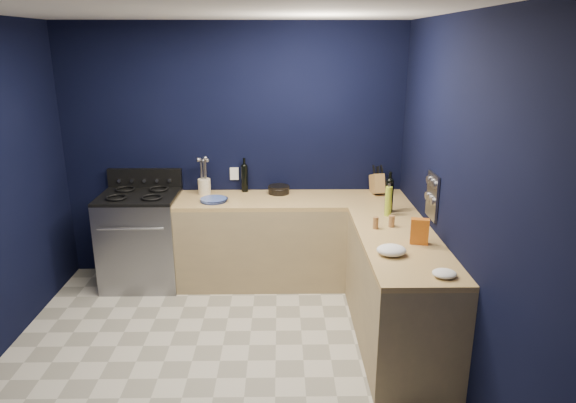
{
  "coord_description": "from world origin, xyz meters",
  "views": [
    {
      "loc": [
        0.48,
        -3.52,
        2.39
      ],
      "look_at": [
        0.55,
        1.0,
        1.0
      ],
      "focal_mm": 32.32,
      "sensor_mm": 36.0,
      "label": 1
    }
  ],
  "objects_px": {
    "gas_range": "(142,241)",
    "knife_block": "(377,184)",
    "plate_stack": "(214,200)",
    "utensil_crock": "(204,187)",
    "crouton_bag": "(420,231)"
  },
  "relations": [
    {
      "from": "knife_block",
      "to": "plate_stack",
      "type": "bearing_deg",
      "value": -179.35
    },
    {
      "from": "gas_range",
      "to": "knife_block",
      "type": "height_order",
      "value": "knife_block"
    },
    {
      "from": "plate_stack",
      "to": "crouton_bag",
      "type": "height_order",
      "value": "crouton_bag"
    },
    {
      "from": "knife_block",
      "to": "crouton_bag",
      "type": "height_order",
      "value": "knife_block"
    },
    {
      "from": "gas_range",
      "to": "knife_block",
      "type": "relative_size",
      "value": 4.59
    },
    {
      "from": "gas_range",
      "to": "utensil_crock",
      "type": "relative_size",
      "value": 5.75
    },
    {
      "from": "crouton_bag",
      "to": "plate_stack",
      "type": "bearing_deg",
      "value": 160.12
    },
    {
      "from": "gas_range",
      "to": "plate_stack",
      "type": "bearing_deg",
      "value": -6.26
    },
    {
      "from": "crouton_bag",
      "to": "utensil_crock",
      "type": "bearing_deg",
      "value": 156.39
    },
    {
      "from": "gas_range",
      "to": "utensil_crock",
      "type": "xyz_separation_m",
      "value": [
        0.63,
        0.18,
        0.52
      ]
    },
    {
      "from": "gas_range",
      "to": "plate_stack",
      "type": "xyz_separation_m",
      "value": [
        0.75,
        -0.08,
        0.46
      ]
    },
    {
      "from": "gas_range",
      "to": "crouton_bag",
      "type": "xyz_separation_m",
      "value": [
        2.48,
        -1.22,
        0.54
      ]
    },
    {
      "from": "gas_range",
      "to": "knife_block",
      "type": "xyz_separation_m",
      "value": [
        2.4,
        0.18,
        0.54
      ]
    },
    {
      "from": "utensil_crock",
      "to": "knife_block",
      "type": "height_order",
      "value": "knife_block"
    },
    {
      "from": "gas_range",
      "to": "plate_stack",
      "type": "relative_size",
      "value": 3.58
    }
  ]
}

